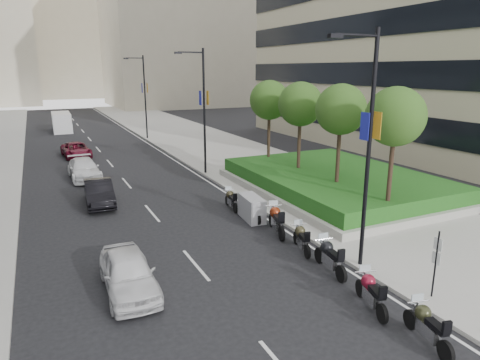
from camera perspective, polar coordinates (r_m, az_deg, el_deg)
ground at (r=14.89m, az=5.18°, el=-16.18°), size 160.00×160.00×0.00m
sidewalk_right at (r=44.47m, az=-4.50°, el=4.82°), size 10.00×100.00×0.15m
lane_edge at (r=42.91m, az=-11.13°, el=4.14°), size 0.12×100.00×0.01m
lane_centre at (r=41.96m, az=-18.02°, el=3.46°), size 0.12×100.00×0.01m
building_cream_right at (r=95.91m, az=-8.48°, el=20.69°), size 28.00×24.00×36.00m
building_cream_centre at (r=131.72m, az=-22.84°, el=18.50°), size 30.00×24.00×38.00m
planter at (r=27.72m, az=12.55°, el=-0.92°), size 10.00×14.00×0.40m
hedge at (r=27.57m, az=12.62°, el=0.28°), size 9.40×13.40×0.80m
tree_0 at (r=21.39m, az=20.01°, el=7.88°), size 2.80×2.80×6.30m
tree_1 at (r=24.35m, az=13.29°, el=9.09°), size 2.80×2.80×6.30m
tree_2 at (r=27.58m, az=8.06°, el=9.93°), size 2.80×2.80×6.30m
tree_3 at (r=30.99m, az=3.93°, el=10.54°), size 2.80×2.80×6.30m
lamp_post_0 at (r=16.29m, az=16.48°, el=5.03°), size 2.34×0.45×9.00m
lamp_post_1 at (r=30.99m, az=-5.08°, el=9.85°), size 2.34×0.45×9.00m
lamp_post_2 at (r=48.24m, az=-12.75°, el=11.25°), size 2.34×0.45×9.00m
parking_sign at (r=15.77m, az=24.66°, el=-9.77°), size 0.06×0.32×2.50m
motorcycle_0 at (r=13.83m, az=23.68°, el=-17.33°), size 0.75×2.13×1.07m
motorcycle_1 at (r=14.96m, az=17.05°, el=-14.10°), size 0.89×2.14×1.09m
motorcycle_2 at (r=17.01m, az=11.87°, el=-9.98°), size 0.78×2.33×1.16m
motorcycle_3 at (r=18.69m, az=8.20°, el=-7.72°), size 0.81×2.05×1.04m
motorcycle_4 at (r=20.41m, az=4.88°, el=-5.35°), size 0.94×2.43×1.23m
motorcycle_5 at (r=22.14m, az=1.56°, el=-3.78°), size 1.04×2.17×1.25m
motorcycle_6 at (r=23.86m, az=-1.21°, el=-2.64°), size 0.67×2.00×1.00m
car_a at (r=15.74m, az=-14.66°, el=-11.86°), size 1.80×4.26×1.44m
car_b at (r=25.87m, az=-18.28°, el=-1.62°), size 1.73×4.37×1.41m
car_c at (r=32.37m, az=-20.08°, el=1.39°), size 2.08×4.87×1.40m
car_d at (r=40.58m, az=-21.00°, el=3.76°), size 2.48×4.79×1.29m
delivery_van at (r=57.89m, az=-22.67°, el=7.03°), size 2.19×5.56×2.32m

